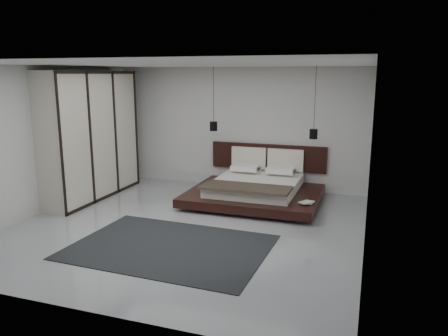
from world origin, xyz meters
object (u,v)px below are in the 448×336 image
at_px(bed, 256,188).
at_px(wardrobe, 91,135).
at_px(lattice_screen, 116,130).
at_px(pendant_left, 214,126).
at_px(pendant_right, 314,134).
at_px(rug, 170,247).

relative_size(bed, wardrobe, 0.97).
bearing_deg(lattice_screen, pendant_left, -2.76).
xyz_separation_m(bed, pendant_right, (1.10, 0.41, 1.15)).
xyz_separation_m(lattice_screen, rug, (3.09, -3.44, -1.29)).
distance_m(lattice_screen, wardrobe, 1.38).
bearing_deg(rug, bed, 78.06).
relative_size(lattice_screen, pendant_right, 1.76).
distance_m(pendant_left, pendant_right, 2.20).
bearing_deg(bed, rug, -101.94).
xyz_separation_m(lattice_screen, pendant_right, (4.80, -0.13, 0.13)).
relative_size(pendant_left, wardrobe, 0.51).
height_order(bed, pendant_left, pendant_left).
xyz_separation_m(lattice_screen, wardrobe, (0.25, -1.36, 0.05)).
relative_size(pendant_left, rug, 0.47).
bearing_deg(pendant_left, wardrobe, -152.29).
bearing_deg(lattice_screen, pendant_right, -1.49).
height_order(lattice_screen, rug, lattice_screen).
height_order(lattice_screen, wardrobe, wardrobe).
relative_size(lattice_screen, pendant_left, 1.86).
height_order(wardrobe, rug, wardrobe).
bearing_deg(pendant_right, pendant_left, 180.00).
bearing_deg(pendant_right, bed, -159.44).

